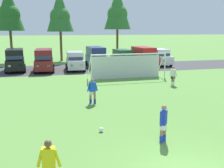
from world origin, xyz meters
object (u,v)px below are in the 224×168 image
soccer_ball (101,130)px  soccer_goal (127,65)px  parked_car_slot_left (44,60)px  parked_car_slot_right (144,56)px  parked_car_slot_center_left (75,61)px  parked_car_slot_center_right (123,58)px  player_defender_far (163,124)px  parked_car_slot_center (96,56)px  parked_car_slot_far_right (160,57)px  player_striker_near (173,76)px  parked_car_slot_far_left (15,59)px  player_midfield_center (93,91)px  referee (49,166)px

soccer_ball → soccer_goal: size_ratio=0.03×
parked_car_slot_left → parked_car_slot_right: bearing=3.3°
parked_car_slot_center_left → parked_car_slot_left: bearing=-179.8°
soccer_ball → parked_car_slot_center_right: parked_car_slot_center_right is taller
player_defender_far → parked_car_slot_left: bearing=102.6°
parked_car_slot_center → parked_car_slot_center_right: parked_car_slot_center is taller
parked_car_slot_center_left → parked_car_slot_center_right: bearing=16.3°
parked_car_slot_center_left → parked_car_slot_far_right: bearing=8.6°
player_striker_near → parked_car_slot_right: (1.69, 11.50, 0.52)m
parked_car_slot_far_left → parked_car_slot_far_right: (18.20, 0.80, -0.23)m
soccer_ball → parked_car_slot_right: parked_car_slot_right is taller
player_striker_near → parked_car_slot_far_right: parked_car_slot_far_right is taller
soccer_ball → parked_car_slot_center_left: size_ratio=0.05×
player_striker_near → parked_car_slot_right: 11.63m
player_midfield_center → parked_car_slot_right: (9.36, 15.43, 0.52)m
player_striker_near → parked_car_slot_center: size_ratio=0.34×
parked_car_slot_center → parked_car_slot_right: same height
player_midfield_center → parked_car_slot_far_left: (-6.16, 15.68, 0.52)m
soccer_ball → player_defender_far: (2.31, -1.77, 0.71)m
soccer_goal → parked_car_slot_right: size_ratio=1.53×
parked_car_slot_center → parked_car_slot_far_right: bearing=-4.0°
player_defender_far → parked_car_slot_far_left: bearing=109.6°
parked_car_slot_left → parked_car_slot_right: (12.31, 0.71, 0.00)m
soccer_ball → player_striker_near: size_ratio=0.13×
parked_car_slot_center_right → parked_car_slot_left: bearing=-169.2°
player_midfield_center → parked_car_slot_center: bearing=78.4°
parked_car_slot_center_right → parked_car_slot_center_left: bearing=-163.7°
referee → player_defender_far: 5.37m
player_striker_near → player_midfield_center: same height
parked_car_slot_center_left → parked_car_slot_far_right: (11.48, 1.74, 0.00)m
soccer_goal → parked_car_slot_center_left: bearing=122.4°
parked_car_slot_center_right → parked_car_slot_right: parked_car_slot_right is taller
soccer_goal → parked_car_slot_far_right: soccer_goal is taller
parked_car_slot_right → parked_car_slot_center_right: bearing=153.9°
soccer_ball → parked_car_slot_right: bearing=64.2°
soccer_ball → player_defender_far: 3.00m
player_midfield_center → parked_car_slot_center_right: (6.95, 16.61, 0.29)m
parked_car_slot_left → soccer_goal: bearing=-40.8°
player_defender_far → parked_car_slot_center_right: size_ratio=0.35×
referee → parked_car_slot_left: size_ratio=0.34×
player_midfield_center → parked_car_slot_far_right: 20.41m
soccer_goal → player_defender_far: bearing=-101.4°
soccer_goal → player_midfield_center: (-4.81, -8.02, -0.47)m
soccer_ball → parked_car_slot_center_left: parked_car_slot_center_left is taller
soccer_goal → player_defender_far: soccer_goal is taller
parked_car_slot_left → parked_car_slot_center_left: bearing=0.2°
parked_car_slot_right → player_midfield_center: bearing=-121.2°
referee → parked_car_slot_far_right: size_ratio=0.35×
player_midfield_center → parked_car_slot_far_right: bearing=53.8°
referee → player_midfield_center: size_ratio=1.00×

